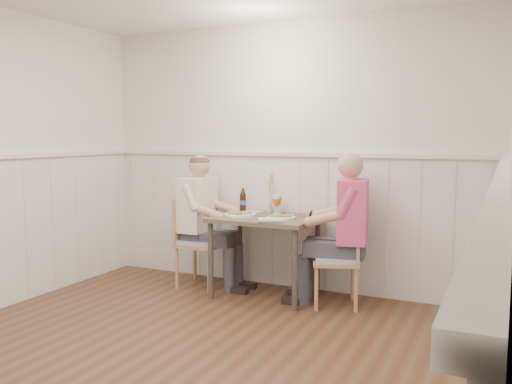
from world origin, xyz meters
TOP-DOWN VIEW (x-y plane):
  - ground_plane at (0.00, 0.00)m, footprint 4.50×4.50m
  - room_shell at (0.00, 0.00)m, footprint 4.04×4.54m
  - wainscot at (0.00, 0.69)m, footprint 4.00×4.49m
  - dining_table at (-0.05, 1.84)m, footprint 0.93×0.70m
  - chair_right at (0.69, 1.83)m, footprint 0.50×0.50m
  - chair_left at (-0.80, 1.85)m, footprint 0.43×0.43m
  - man_in_pink at (0.74, 1.88)m, footprint 0.69×0.49m
  - diner_cream at (-0.76, 1.88)m, footprint 0.62×0.43m
  - plate_man at (0.13, 1.80)m, footprint 0.26×0.26m
  - plate_diner at (-0.30, 1.78)m, footprint 0.30×0.30m
  - beer_glass_a at (-0.02, 2.09)m, footprint 0.08×0.08m
  - beer_glass_b at (-0.02, 2.04)m, footprint 0.07×0.07m
  - beer_bottle at (-0.40, 2.08)m, footprint 0.07×0.07m
  - rolled_napkin at (0.14, 1.53)m, footprint 0.21×0.13m
  - grass_vase at (-0.14, 2.15)m, footprint 0.04×0.04m
  - gingham_mat at (-0.34, 2.07)m, footprint 0.33×0.30m

SIDE VIEW (x-z plane):
  - ground_plane at x=0.00m, z-range 0.00..0.00m
  - chair_right at x=0.69m, z-range 0.04..0.87m
  - chair_left at x=-0.80m, z-range 0.04..0.92m
  - diner_cream at x=-0.76m, z-range -0.11..1.23m
  - man_in_pink at x=0.74m, z-range -0.11..1.27m
  - dining_table at x=-0.05m, z-range 0.27..1.02m
  - wainscot at x=0.00m, z-range 0.02..1.36m
  - gingham_mat at x=-0.34m, z-range 0.75..0.76m
  - plate_man at x=0.13m, z-range 0.74..0.80m
  - rolled_napkin at x=0.14m, z-range 0.75..0.80m
  - plate_diner at x=-0.30m, z-range 0.74..0.81m
  - beer_bottle at x=-0.40m, z-range 0.74..0.97m
  - beer_glass_b at x=-0.02m, z-range 0.78..0.96m
  - beer_glass_a at x=-0.02m, z-range 0.78..0.97m
  - grass_vase at x=-0.14m, z-range 0.73..1.12m
  - room_shell at x=0.00m, z-range 0.22..2.82m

